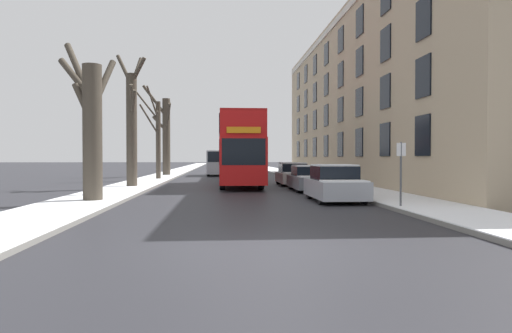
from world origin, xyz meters
TOP-DOWN VIEW (x-y plane):
  - ground_plane at (0.00, 0.00)m, footprint 320.00×320.00m
  - sidewalk_left at (-6.20, 53.00)m, footprint 2.82×130.00m
  - sidewalk_right at (6.20, 53.00)m, footprint 2.82×130.00m
  - terrace_facade_right at (12.10, 25.29)m, footprint 9.10×40.31m
  - bare_tree_left_0 at (-5.96, 9.14)m, footprint 2.24×1.95m
  - bare_tree_left_1 at (-6.04, 17.66)m, footprint 1.97×2.52m
  - bare_tree_left_2 at (-5.87, 26.70)m, footprint 2.35×2.75m
  - bare_tree_left_3 at (-6.11, 34.28)m, footprint 2.80×2.81m
  - double_decker_bus at (0.22, 19.59)m, footprint 2.53×10.51m
  - parked_car_0 at (3.70, 9.37)m, footprint 1.88×3.93m
  - parked_car_1 at (3.70, 15.12)m, footprint 1.72×4.11m
  - parked_car_2 at (3.70, 20.28)m, footprint 1.85×4.09m
  - oncoming_van at (-1.29, 35.96)m, footprint 1.95×5.56m
  - pedestrian_left_sidewalk at (-6.69, 11.54)m, footprint 0.40×0.40m
  - street_sign_post at (5.09, 5.95)m, footprint 0.32×0.07m

SIDE VIEW (x-z plane):
  - ground_plane at x=0.00m, z-range 0.00..0.00m
  - sidewalk_left at x=-6.20m, z-range 0.00..0.16m
  - sidewalk_right at x=6.20m, z-range 0.00..0.16m
  - parked_car_1 at x=3.70m, z-range -0.05..1.33m
  - parked_car_2 at x=3.70m, z-range -0.06..1.40m
  - parked_car_0 at x=3.70m, z-range -0.06..1.45m
  - pedestrian_left_sidewalk at x=-6.69m, z-range 0.09..1.91m
  - oncoming_van at x=-1.29m, z-range 0.10..2.53m
  - street_sign_post at x=5.09m, z-range 0.18..2.50m
  - double_decker_bus at x=0.22m, z-range 0.29..4.62m
  - bare_tree_left_0 at x=-5.96m, z-range -0.19..6.31m
  - bare_tree_left_2 at x=-5.87m, z-range -0.20..7.25m
  - bare_tree_left_1 at x=-6.04m, z-range -0.18..7.63m
  - bare_tree_left_3 at x=-6.11m, z-range -0.16..8.25m
  - terrace_facade_right at x=12.10m, z-range 0.00..12.38m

